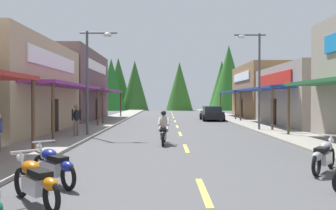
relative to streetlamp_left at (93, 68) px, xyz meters
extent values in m
cube|color=#4C4C4F|center=(4.89, 5.99, -3.88)|extent=(9.62, 79.42, 0.10)
cube|color=gray|center=(-1.31, 5.99, -3.77)|extent=(2.78, 79.42, 0.12)
cube|color=gray|center=(11.09, 5.99, -3.77)|extent=(2.78, 79.42, 0.12)
cube|color=#E0C64C|center=(4.89, -11.21, -3.83)|extent=(0.16, 2.40, 0.01)
cube|color=#E0C64C|center=(4.89, -4.47, -3.83)|extent=(0.16, 2.40, 0.01)
cube|color=#E0C64C|center=(4.89, 1.53, -3.83)|extent=(0.16, 2.40, 0.01)
cube|color=#E0C64C|center=(4.89, 6.84, -3.83)|extent=(0.16, 2.40, 0.01)
cube|color=#E0C64C|center=(4.89, 13.11, -3.83)|extent=(0.16, 2.40, 0.01)
cube|color=#E0C64C|center=(4.89, 20.04, -3.83)|extent=(0.16, 2.40, 0.01)
cube|color=#E0C64C|center=(4.89, 25.69, -3.83)|extent=(0.16, 2.40, 0.01)
cube|color=#E0C64C|center=(4.89, 32.49, -3.83)|extent=(0.16, 2.40, 0.01)
cube|color=#E0C64C|center=(4.89, 37.85, -3.83)|extent=(0.16, 2.40, 0.01)
cylinder|color=brown|center=(-1.10, -5.69, -2.42)|extent=(0.14, 0.14, 2.82)
cube|color=tan|center=(-5.82, 1.70, -1.04)|extent=(6.24, 11.67, 5.60)
cube|color=#8C338C|center=(-1.80, 1.70, -0.93)|extent=(1.80, 10.50, 0.16)
cylinder|color=brown|center=(-1.10, -3.35, -2.42)|extent=(0.14, 0.14, 2.82)
cylinder|color=brown|center=(-1.10, 6.76, -2.42)|extent=(0.14, 0.14, 2.82)
cube|color=white|center=(-2.64, 1.70, 0.53)|extent=(0.10, 8.17, 0.90)
cube|color=black|center=(-2.66, 1.70, -2.78)|extent=(0.08, 1.10, 2.10)
cube|color=brown|center=(-6.15, 14.34, -0.51)|extent=(6.91, 12.59, 6.65)
cube|color=#8C338C|center=(-1.80, 14.34, -0.93)|extent=(1.80, 11.33, 0.16)
cylinder|color=brown|center=(-1.10, 8.87, -2.42)|extent=(0.14, 0.14, 2.82)
cylinder|color=brown|center=(-1.10, 19.80, -2.42)|extent=(0.14, 0.14, 2.82)
cube|color=white|center=(-2.64, 14.34, 1.35)|extent=(0.10, 8.81, 0.90)
cube|color=black|center=(-2.66, 14.34, -2.78)|extent=(0.08, 1.10, 2.10)
cylinder|color=brown|center=(10.88, 0.09, -2.42)|extent=(0.14, 0.14, 2.82)
cube|color=gray|center=(16.32, 7.67, -1.50)|extent=(7.67, 10.86, 4.67)
cube|color=navy|center=(11.58, 7.67, -0.93)|extent=(1.80, 9.78, 0.16)
cylinder|color=brown|center=(10.88, 2.98, -2.42)|extent=(0.14, 0.14, 2.82)
cylinder|color=brown|center=(10.88, 12.35, -2.42)|extent=(0.14, 0.14, 2.82)
cube|color=red|center=(12.42, 7.67, -0.19)|extent=(0.10, 7.60, 0.90)
cube|color=black|center=(12.44, 7.67, -2.78)|extent=(0.08, 1.10, 2.10)
cube|color=olive|center=(16.28, 19.19, -0.91)|extent=(7.59, 10.61, 5.85)
cube|color=navy|center=(11.58, 19.19, -0.93)|extent=(1.80, 9.55, 0.16)
cylinder|color=brown|center=(10.88, 14.61, -2.42)|extent=(0.14, 0.14, 2.82)
cylinder|color=brown|center=(10.88, 23.76, -2.42)|extent=(0.14, 0.14, 2.82)
cube|color=white|center=(12.42, 19.19, 0.73)|extent=(0.10, 7.43, 0.90)
cube|color=black|center=(12.44, 19.19, -2.78)|extent=(0.08, 1.10, 2.10)
cylinder|color=#474C51|center=(-0.32, 0.00, -0.91)|extent=(0.14, 0.14, 5.84)
cylinder|color=#474C51|center=(0.31, 0.00, 1.91)|extent=(2.05, 0.10, 0.10)
ellipsoid|color=silver|center=(0.83, 0.00, 1.81)|extent=(0.50, 0.30, 0.24)
cylinder|color=#474C51|center=(10.10, 3.22, -0.66)|extent=(0.14, 0.14, 6.34)
cylinder|color=#474C51|center=(9.48, 3.22, 2.41)|extent=(2.05, 0.10, 0.10)
ellipsoid|color=silver|center=(8.95, 3.22, 2.31)|extent=(0.50, 0.30, 0.24)
torus|color=black|center=(9.05, -8.60, -3.51)|extent=(0.48, 0.56, 0.64)
torus|color=black|center=(8.10, -9.76, -3.51)|extent=(0.48, 0.56, 0.64)
cube|color=silver|center=(8.57, -9.18, -3.43)|extent=(0.66, 0.72, 0.32)
ellipsoid|color=#99999E|center=(8.70, -9.02, -3.11)|extent=(0.60, 0.64, 0.28)
cube|color=black|center=(8.42, -9.37, -3.15)|extent=(0.60, 0.64, 0.12)
ellipsoid|color=#99999E|center=(8.13, -9.72, -3.28)|extent=(0.46, 0.49, 0.24)
cylinder|color=silver|center=(8.97, -8.70, -3.18)|extent=(0.28, 0.32, 0.71)
cylinder|color=silver|center=(8.89, -8.79, -2.81)|extent=(0.49, 0.41, 0.04)
sphere|color=white|center=(9.07, -8.57, -2.98)|extent=(0.16, 0.16, 0.16)
torus|color=black|center=(0.94, -11.62, -3.51)|extent=(0.51, 0.54, 0.64)
torus|color=black|center=(1.96, -12.72, -3.51)|extent=(0.51, 0.54, 0.64)
cube|color=silver|center=(1.45, -12.17, -3.43)|extent=(0.68, 0.70, 0.32)
ellipsoid|color=#BF660C|center=(1.32, -12.02, -3.11)|extent=(0.62, 0.63, 0.28)
cube|color=black|center=(1.62, -12.36, -3.15)|extent=(0.61, 0.63, 0.12)
ellipsoid|color=#BF660C|center=(1.93, -12.69, -3.28)|extent=(0.47, 0.49, 0.24)
cylinder|color=silver|center=(1.03, -11.72, -3.18)|extent=(0.30, 0.31, 0.71)
cylinder|color=silver|center=(1.11, -11.80, -2.81)|extent=(0.47, 0.44, 0.04)
sphere|color=white|center=(0.92, -11.60, -2.98)|extent=(0.16, 0.16, 0.16)
torus|color=black|center=(0.75, -10.02, -3.51)|extent=(0.52, 0.53, 0.64)
torus|color=black|center=(1.80, -11.09, -3.51)|extent=(0.52, 0.53, 0.64)
cube|color=silver|center=(1.27, -10.55, -3.43)|extent=(0.69, 0.70, 0.32)
ellipsoid|color=navy|center=(1.13, -10.41, -3.11)|extent=(0.62, 0.62, 0.28)
cube|color=black|center=(1.45, -10.73, -3.15)|extent=(0.62, 0.62, 0.12)
ellipsoid|color=navy|center=(1.76, -11.05, -3.28)|extent=(0.48, 0.48, 0.24)
cylinder|color=silver|center=(0.84, -10.11, -3.18)|extent=(0.30, 0.31, 0.71)
cylinder|color=silver|center=(0.92, -10.20, -2.81)|extent=(0.46, 0.45, 0.04)
sphere|color=white|center=(0.73, -10.00, -2.98)|extent=(0.16, 0.16, 0.16)
torus|color=black|center=(3.96, -2.37, -3.51)|extent=(0.13, 0.64, 0.64)
torus|color=black|center=(3.90, -3.87, -3.51)|extent=(0.13, 0.64, 0.64)
cube|color=silver|center=(3.93, -3.12, -3.43)|extent=(0.31, 0.71, 0.32)
ellipsoid|color=black|center=(3.94, -2.92, -3.11)|extent=(0.34, 0.57, 0.28)
cube|color=black|center=(3.92, -3.37, -3.15)|extent=(0.30, 0.61, 0.12)
ellipsoid|color=black|center=(3.90, -3.82, -3.28)|extent=(0.26, 0.45, 0.24)
cylinder|color=silver|center=(3.96, -2.50, -3.18)|extent=(0.08, 0.37, 0.71)
cylinder|color=silver|center=(3.95, -2.62, -2.81)|extent=(0.60, 0.06, 0.04)
sphere|color=white|center=(3.96, -2.34, -2.98)|extent=(0.16, 0.16, 0.16)
ellipsoid|color=#B2A599|center=(3.93, -3.27, -2.78)|extent=(0.40, 0.40, 0.64)
sphere|color=black|center=(3.93, -3.22, -2.38)|extent=(0.24, 0.24, 0.24)
cylinder|color=#B2A599|center=(3.77, -3.09, -3.13)|extent=(0.16, 0.43, 0.24)
cylinder|color=#B2A599|center=(3.73, -2.96, -2.78)|extent=(0.12, 0.51, 0.40)
cylinder|color=#B2A599|center=(4.09, -3.10, -3.13)|extent=(0.16, 0.43, 0.24)
cylinder|color=#B2A599|center=(4.15, -2.98, -2.78)|extent=(0.12, 0.51, 0.40)
cylinder|color=#333F8C|center=(-2.19, -6.01, -2.73)|extent=(0.09, 0.09, 0.53)
cylinder|color=#726659|center=(-0.72, -0.47, -3.38)|extent=(0.14, 0.14, 0.90)
cylinder|color=#726659|center=(-0.84, -0.60, -3.38)|extent=(0.14, 0.14, 0.90)
ellipsoid|color=black|center=(-0.78, -0.53, -2.61)|extent=(0.44, 0.44, 0.64)
cylinder|color=black|center=(-0.62, -0.36, -2.58)|extent=(0.09, 0.09, 0.61)
cylinder|color=black|center=(-0.94, -0.71, -2.58)|extent=(0.09, 0.09, 0.61)
sphere|color=#8C664C|center=(-0.78, -0.53, -2.15)|extent=(0.24, 0.24, 0.24)
cube|color=black|center=(8.50, 14.28, -3.28)|extent=(1.82, 4.31, 0.70)
cube|color=#262D38|center=(8.50, 14.13, -2.73)|extent=(1.61, 2.21, 0.60)
cylinder|color=black|center=(7.59, 15.73, -3.50)|extent=(0.22, 0.66, 0.66)
cylinder|color=black|center=(9.43, 15.72, -3.50)|extent=(0.22, 0.66, 0.66)
cylinder|color=black|center=(7.57, 12.83, -3.50)|extent=(0.22, 0.66, 0.66)
cylinder|color=black|center=(9.41, 12.82, -3.50)|extent=(0.22, 0.66, 0.66)
cone|color=#2B6923|center=(15.68, 44.33, 2.21)|extent=(6.77, 6.77, 12.09)
cone|color=#285B23|center=(-5.60, 50.15, 1.38)|extent=(5.84, 5.84, 10.42)
cone|color=#2E6223|center=(14.70, 46.29, 0.85)|extent=(5.25, 5.25, 9.37)
cone|color=#316723|center=(6.53, 44.16, 0.63)|extent=(5.00, 5.00, 8.93)
cone|color=#2D5B23|center=(-1.88, 45.86, 0.85)|extent=(5.25, 5.25, 9.37)
cone|color=#206423|center=(-5.91, 43.13, 0.89)|extent=(5.29, 5.29, 9.44)
camera|label=1|loc=(4.04, -18.89, -1.73)|focal=36.50mm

